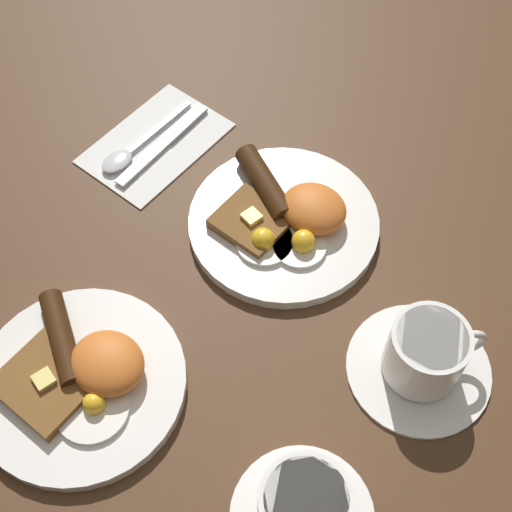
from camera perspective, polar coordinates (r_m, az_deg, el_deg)
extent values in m
plane|color=#4C301C|center=(0.88, 2.21, 2.36)|extent=(3.00, 3.00, 0.00)
cylinder|color=white|center=(0.88, 2.23, 2.64)|extent=(0.23, 0.23, 0.01)
cylinder|color=white|center=(0.84, 3.50, 0.82)|extent=(0.06, 0.06, 0.01)
sphere|color=yellow|center=(0.84, 3.82, 1.17)|extent=(0.03, 0.03, 0.03)
cylinder|color=white|center=(0.85, 0.82, 1.05)|extent=(0.07, 0.07, 0.01)
sphere|color=yellow|center=(0.84, 0.79, 1.21)|extent=(0.03, 0.03, 0.03)
ellipsoid|color=orange|center=(0.86, 4.64, 3.81)|extent=(0.08, 0.07, 0.04)
cylinder|color=#351D0B|center=(0.88, 0.70, 5.81)|extent=(0.11, 0.08, 0.03)
cube|color=brown|center=(0.86, -0.36, 2.78)|extent=(0.09, 0.08, 0.01)
cube|color=#F4E072|center=(0.85, -0.36, 3.18)|extent=(0.02, 0.02, 0.01)
cylinder|color=white|center=(0.79, -13.82, -9.84)|extent=(0.23, 0.23, 0.01)
cylinder|color=white|center=(0.77, -12.97, -11.79)|extent=(0.08, 0.08, 0.01)
sphere|color=yellow|center=(0.76, -12.83, -11.41)|extent=(0.02, 0.02, 0.02)
ellipsoid|color=orange|center=(0.77, -11.81, -8.40)|extent=(0.08, 0.07, 0.04)
cylinder|color=#361D0B|center=(0.80, -15.30, -6.37)|extent=(0.11, 0.09, 0.03)
cube|color=brown|center=(0.79, -16.43, -9.73)|extent=(0.10, 0.09, 0.01)
cube|color=#F4E072|center=(0.78, -16.61, -9.43)|extent=(0.03, 0.03, 0.01)
cylinder|color=white|center=(0.80, 12.88, -8.72)|extent=(0.16, 0.16, 0.01)
cylinder|color=white|center=(0.77, 13.44, -7.48)|extent=(0.08, 0.08, 0.07)
cylinder|color=brown|center=(0.74, 13.94, -6.36)|extent=(0.07, 0.07, 0.00)
torus|color=white|center=(0.78, 16.35, -6.73)|extent=(0.04, 0.04, 0.05)
cylinder|color=white|center=(0.70, 3.89, -19.43)|extent=(0.09, 0.09, 0.06)
cylinder|color=brown|center=(0.67, 4.05, -18.82)|extent=(0.08, 0.08, 0.00)
cube|color=white|center=(0.97, -8.03, 8.98)|extent=(0.14, 0.20, 0.01)
cube|color=silver|center=(0.95, -9.02, 7.46)|extent=(0.02, 0.09, 0.00)
cube|color=#9E9EA3|center=(0.99, -5.71, 10.53)|extent=(0.02, 0.08, 0.01)
ellipsoid|color=silver|center=(0.95, -11.08, 7.46)|extent=(0.04, 0.05, 0.01)
cube|color=silver|center=(0.99, -7.69, 10.21)|extent=(0.02, 0.12, 0.00)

